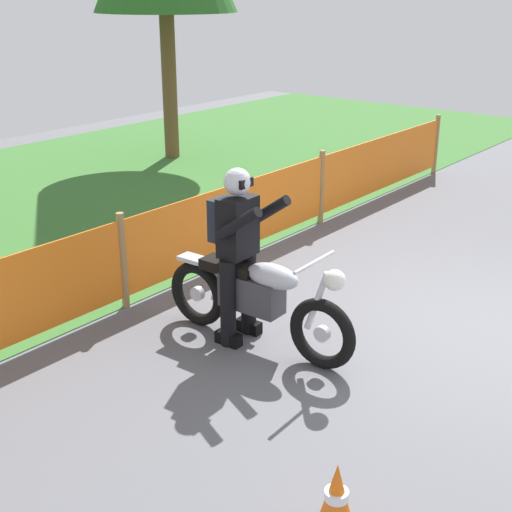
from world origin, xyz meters
name	(u,v)px	position (x,y,z in m)	size (l,w,h in m)	color
ground	(488,334)	(0.00, 0.00, -0.01)	(24.00, 24.00, 0.02)	#5B5B60
grass_verge	(48,201)	(0.00, 7.18, 0.01)	(24.00, 7.88, 0.01)	#386B2D
barrier_fence	(237,217)	(0.00, 3.24, 0.54)	(11.12, 0.08, 1.05)	#997547
motorcycle_lead	(257,298)	(-1.61, 1.63, 0.49)	(0.62, 2.12, 1.00)	black
rider_lead	(237,246)	(-1.62, 1.86, 0.95)	(0.56, 0.69, 1.69)	black
traffic_cone	(336,501)	(-3.26, -0.31, 0.26)	(0.32, 0.32, 0.53)	black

